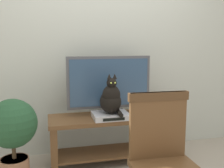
% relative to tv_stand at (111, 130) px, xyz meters
% --- Properties ---
extents(back_wall, '(7.00, 0.12, 2.80)m').
position_rel_tv_stand_xyz_m(back_wall, '(-0.03, 0.44, 1.04)').
color(back_wall, '#B7BCB2').
rests_on(back_wall, ground).
extents(tv_stand, '(1.35, 0.47, 0.53)m').
position_rel_tv_stand_xyz_m(tv_stand, '(0.00, 0.00, 0.00)').
color(tv_stand, brown).
rests_on(tv_stand, ground).
extents(tv, '(0.93, 0.20, 0.65)m').
position_rel_tv_stand_xyz_m(tv, '(0.00, 0.08, 0.50)').
color(tv, '#4C4C51').
rests_on(tv, tv_stand).
extents(media_box, '(0.38, 0.30, 0.06)m').
position_rel_tv_stand_xyz_m(media_box, '(-0.02, -0.09, 0.20)').
color(media_box, '#BCBCC1').
rests_on(media_box, tv_stand).
extents(cat, '(0.22, 0.34, 0.42)m').
position_rel_tv_stand_xyz_m(cat, '(-0.02, -0.11, 0.38)').
color(cat, black).
rests_on(cat, media_box).
extents(wooden_chair, '(0.44, 0.45, 0.98)m').
position_rel_tv_stand_xyz_m(wooden_chair, '(0.08, -1.18, 0.21)').
color(wooden_chair, brown).
rests_on(wooden_chair, ground).
extents(book_stack, '(0.26, 0.20, 0.14)m').
position_rel_tv_stand_xyz_m(book_stack, '(0.51, 0.01, 0.24)').
color(book_stack, '#B2332D').
rests_on(book_stack, tv_stand).
extents(potted_plant, '(0.45, 0.45, 0.82)m').
position_rel_tv_stand_xyz_m(potted_plant, '(-0.99, -0.25, 0.15)').
color(potted_plant, '#9E6B4C').
rests_on(potted_plant, ground).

